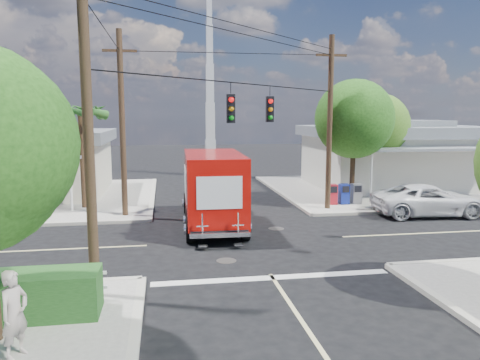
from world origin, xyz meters
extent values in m
plane|color=black|center=(0.00, 0.00, 0.00)|extent=(120.00, 120.00, 0.00)
cube|color=gray|center=(11.00, 11.00, 0.07)|extent=(14.00, 14.00, 0.14)
cube|color=#BBB6A6|center=(4.00, 11.00, 0.07)|extent=(0.25, 14.00, 0.14)
cube|color=#BBB6A6|center=(11.00, 4.00, 0.07)|extent=(14.00, 0.25, 0.14)
cube|color=gray|center=(-11.00, 11.00, 0.07)|extent=(14.00, 14.00, 0.14)
cube|color=#BBB6A6|center=(-4.00, 11.00, 0.07)|extent=(0.25, 14.00, 0.14)
cube|color=beige|center=(0.00, 10.00, 0.01)|extent=(0.12, 12.00, 0.01)
cube|color=beige|center=(10.00, 0.00, 0.01)|extent=(12.00, 0.12, 0.01)
cube|color=silver|center=(0.00, -4.30, 0.01)|extent=(7.50, 0.40, 0.01)
cube|color=silver|center=(12.50, 12.00, 1.84)|extent=(11.00, 8.00, 3.40)
cube|color=gray|center=(12.50, 12.00, 3.89)|extent=(11.80, 8.80, 0.70)
cube|color=gray|center=(12.50, 12.00, 4.39)|extent=(6.05, 4.40, 0.50)
cube|color=gray|center=(12.50, 7.10, 3.04)|extent=(9.90, 1.80, 0.15)
cylinder|color=silver|center=(8.10, 6.30, 1.59)|extent=(0.12, 0.12, 2.90)
cube|color=beige|center=(-12.00, 12.50, 1.74)|extent=(10.00, 8.00, 3.20)
cube|color=gray|center=(-12.00, 12.50, 3.69)|extent=(10.80, 8.80, 0.70)
cube|color=gray|center=(-12.00, 12.50, 4.19)|extent=(5.50, 4.40, 0.50)
cylinder|color=silver|center=(-8.00, 6.80, 1.49)|extent=(0.12, 0.12, 2.70)
cube|color=silver|center=(0.50, 20.00, 1.50)|extent=(0.80, 0.80, 3.00)
cube|color=silver|center=(0.50, 20.00, 4.50)|extent=(0.70, 0.70, 3.00)
cube|color=silver|center=(0.50, 20.00, 7.50)|extent=(0.60, 0.60, 3.00)
cube|color=silver|center=(0.50, 20.00, 10.50)|extent=(0.50, 0.50, 3.00)
cube|color=silver|center=(0.50, 20.00, 13.50)|extent=(0.40, 0.40, 3.00)
cylinder|color=#422D1C|center=(7.20, 6.80, 2.19)|extent=(0.28, 0.28, 4.10)
sphere|color=#1C4712|center=(7.20, 6.80, 4.75)|extent=(4.10, 4.10, 4.10)
sphere|color=#1C4712|center=(6.80, 7.00, 5.00)|extent=(3.33, 3.33, 3.33)
sphere|color=#1C4712|center=(7.55, 6.50, 4.62)|extent=(3.58, 3.58, 3.58)
cylinder|color=#422D1C|center=(9.80, 9.00, 1.93)|extent=(0.28, 0.28, 3.58)
sphere|color=#396B19|center=(9.80, 9.00, 4.17)|extent=(3.58, 3.58, 3.58)
sphere|color=#396B19|center=(9.40, 9.20, 4.40)|extent=(2.91, 2.91, 2.91)
sphere|color=#396B19|center=(10.15, 8.70, 4.06)|extent=(3.14, 3.14, 3.14)
cylinder|color=#422D1C|center=(-7.50, 7.50, 2.64)|extent=(0.24, 0.24, 5.00)
cone|color=#265B20|center=(-6.60, 7.50, 5.24)|extent=(0.50, 2.06, 0.98)
cone|color=#265B20|center=(-6.94, 8.20, 5.24)|extent=(1.92, 1.68, 0.98)
cone|color=#265B20|center=(-7.70, 8.38, 5.24)|extent=(2.12, 0.95, 0.98)
cone|color=#265B20|center=(-8.31, 7.89, 5.24)|extent=(1.34, 2.07, 0.98)
cone|color=#265B20|center=(-8.31, 7.11, 5.24)|extent=(1.34, 2.07, 0.98)
cone|color=#265B20|center=(-7.70, 6.62, 5.24)|extent=(2.12, 0.95, 0.98)
cone|color=#265B20|center=(-6.94, 6.80, 5.24)|extent=(1.92, 1.68, 0.98)
cylinder|color=#422D1C|center=(-9.50, 9.00, 2.44)|extent=(0.24, 0.24, 4.60)
cone|color=#265B20|center=(-8.60, 9.00, 4.84)|extent=(0.50, 2.06, 0.98)
cone|color=#265B20|center=(-8.94, 9.70, 4.84)|extent=(1.92, 1.68, 0.98)
cone|color=#265B20|center=(-9.70, 9.88, 4.84)|extent=(2.12, 0.95, 0.98)
cone|color=#265B20|center=(-10.31, 9.39, 4.84)|extent=(1.34, 2.07, 0.98)
cone|color=#265B20|center=(-10.31, 8.61, 4.84)|extent=(1.34, 2.07, 0.98)
cone|color=#265B20|center=(-9.70, 8.12, 4.84)|extent=(2.12, 0.95, 0.98)
cone|color=#265B20|center=(-8.94, 8.30, 4.84)|extent=(1.92, 1.68, 0.98)
cylinder|color=#473321|center=(-5.20, -5.20, 4.50)|extent=(0.28, 0.28, 9.00)
cylinder|color=#473321|center=(5.20, 5.20, 4.50)|extent=(0.28, 0.28, 9.00)
cube|color=#473321|center=(5.20, 5.20, 8.00)|extent=(1.60, 0.12, 0.12)
cylinder|color=#473321|center=(-5.20, 5.20, 4.50)|extent=(0.28, 0.28, 9.00)
cube|color=#473321|center=(-5.20, 5.20, 8.00)|extent=(1.60, 0.12, 0.12)
cylinder|color=black|center=(0.00, 0.00, 6.20)|extent=(10.43, 10.43, 0.04)
cube|color=black|center=(-0.80, -0.80, 5.25)|extent=(0.30, 0.24, 1.05)
sphere|color=red|center=(-0.80, -0.94, 5.58)|extent=(0.20, 0.20, 0.20)
cube|color=black|center=(1.10, 1.10, 5.25)|extent=(0.30, 0.24, 1.05)
sphere|color=red|center=(1.10, 0.96, 5.58)|extent=(0.20, 0.20, 0.20)
cube|color=silver|center=(-5.00, -5.60, 0.64)|extent=(0.09, 0.06, 1.00)
cube|color=#B01A26|center=(5.80, 6.20, 0.69)|extent=(0.50, 0.50, 1.10)
cube|color=navy|center=(6.50, 6.20, 0.69)|extent=(0.50, 0.50, 1.10)
cube|color=slate|center=(7.20, 6.20, 0.69)|extent=(0.50, 0.50, 1.10)
cube|color=black|center=(-1.12, 2.97, 0.53)|extent=(2.42, 7.57, 0.24)
cube|color=#BB0E08|center=(-1.04, 5.90, 1.30)|extent=(2.35, 1.70, 2.12)
cube|color=black|center=(-1.02, 6.57, 1.68)|extent=(2.03, 0.30, 0.91)
cube|color=silver|center=(-1.01, 6.77, 0.63)|extent=(2.22, 0.18, 0.34)
cube|color=#BB0E08|center=(-1.14, 2.10, 1.97)|extent=(2.56, 5.65, 2.79)
cube|color=white|center=(0.08, 2.07, 2.12)|extent=(0.12, 3.46, 1.25)
cube|color=white|center=(-2.37, 2.14, 2.12)|extent=(0.12, 3.46, 1.25)
cube|color=white|center=(-1.22, -0.71, 2.12)|extent=(1.73, 0.07, 1.25)
cube|color=silver|center=(-1.23, -0.83, 0.53)|extent=(2.32, 0.31, 0.17)
cube|color=silver|center=(-1.90, -0.94, 0.91)|extent=(0.43, 0.07, 0.96)
cube|color=silver|center=(-0.56, -0.98, 0.91)|extent=(0.43, 0.07, 0.96)
cylinder|color=black|center=(-2.15, 5.79, 0.53)|extent=(0.34, 1.07, 1.06)
cylinder|color=black|center=(0.06, 5.73, 0.53)|extent=(0.34, 1.07, 1.06)
cylinder|color=black|center=(-2.30, 0.21, 0.53)|extent=(0.34, 1.07, 1.06)
cylinder|color=black|center=(-0.09, 0.15, 0.53)|extent=(0.34, 1.07, 1.06)
imported|color=silver|center=(9.84, 3.29, 0.77)|extent=(5.74, 3.00, 1.54)
imported|color=#BBACA2|center=(-6.32, -8.35, 1.05)|extent=(0.70, 0.79, 1.82)
camera|label=1|loc=(-3.26, -17.94, 5.06)|focal=35.00mm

